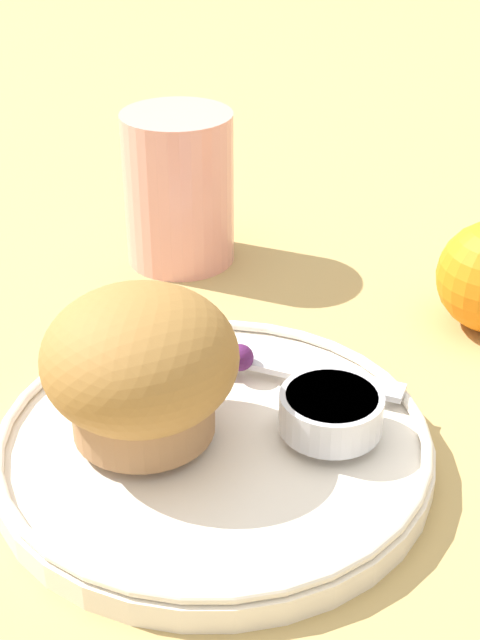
{
  "coord_description": "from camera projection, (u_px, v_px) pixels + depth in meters",
  "views": [
    {
      "loc": [
        0.19,
        -0.31,
        0.3
      ],
      "look_at": [
        -0.0,
        0.06,
        0.06
      ],
      "focal_mm": 50.0,
      "sensor_mm": 36.0,
      "label": 1
    }
  ],
  "objects": [
    {
      "name": "cream_ramekin",
      "position": [
        331.0,
        410.0,
        0.45
      ],
      "size": [
        0.05,
        0.05,
        0.02
      ],
      "color": "silver",
      "rests_on": "plate"
    },
    {
      "name": "butter_knife",
      "position": [
        272.0,
        365.0,
        0.5
      ],
      "size": [
        0.15,
        0.03,
        0.0
      ],
      "rotation": [
        0.0,
        0.0,
        0.1
      ],
      "color": "silver",
      "rests_on": "plate"
    },
    {
      "name": "juice_glass",
      "position": [
        179.0,
        189.0,
        0.64
      ],
      "size": [
        0.08,
        0.08,
        0.11
      ],
      "color": "#E5998C",
      "rests_on": "ground_plane"
    },
    {
      "name": "muffin",
      "position": [
        141.0,
        367.0,
        0.44
      ],
      "size": [
        0.1,
        0.1,
        0.08
      ],
      "color": "#9E7047",
      "rests_on": "plate"
    },
    {
      "name": "plate",
      "position": [
        214.0,
        444.0,
        0.46
      ],
      "size": [
        0.23,
        0.23,
        0.02
      ],
      "color": "silver",
      "rests_on": "ground_plane"
    },
    {
      "name": "berry_pair",
      "position": [
        229.0,
        354.0,
        0.5
      ],
      "size": [
        0.03,
        0.02,
        0.02
      ],
      "color": "#4C194C",
      "rests_on": "plate"
    },
    {
      "name": "ground_plane",
      "position": [
        195.0,
        463.0,
        0.46
      ],
      "size": [
        3.0,
        3.0,
        0.0
      ],
      "primitive_type": "plane",
      "color": "tan"
    }
  ]
}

